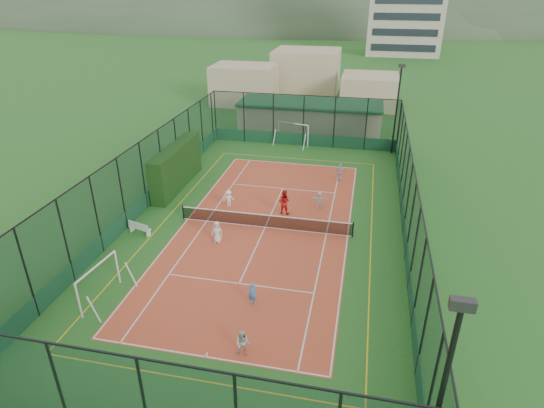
{
  "coord_description": "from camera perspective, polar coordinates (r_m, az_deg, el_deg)",
  "views": [
    {
      "loc": [
        5.97,
        -25.86,
        15.0
      ],
      "look_at": [
        0.23,
        1.18,
        1.2
      ],
      "focal_mm": 30.0,
      "sensor_mm": 36.0,
      "label": 1
    }
  ],
  "objects": [
    {
      "name": "ground",
      "position": [
        30.49,
        -0.88,
        -2.95
      ],
      "size": [
        300.0,
        300.0,
        0.0
      ],
      "primitive_type": "plane",
      "color": "#236322",
      "rests_on": "ground"
    },
    {
      "name": "perimeter_fence",
      "position": [
        29.34,
        -0.91,
        1.31
      ],
      "size": [
        18.12,
        34.12,
        5.0
      ],
      "primitive_type": null,
      "color": "#103221",
      "rests_on": "ground"
    },
    {
      "name": "coach",
      "position": [
        31.86,
        1.5,
        0.26
      ],
      "size": [
        0.94,
        0.77,
        1.79
      ],
      "primitive_type": "imported",
      "rotation": [
        0.0,
        0.0,
        3.03
      ],
      "color": "red",
      "rests_on": "court_slab"
    },
    {
      "name": "court_slab",
      "position": [
        30.48,
        -0.88,
        -2.94
      ],
      "size": [
        11.17,
        23.97,
        0.01
      ],
      "primitive_type": "cube",
      "color": "#B04627",
      "rests_on": "ground"
    },
    {
      "name": "futsal_goal_far",
      "position": [
        45.68,
        2.63,
        8.76
      ],
      "size": [
        3.5,
        1.81,
        2.17
      ],
      "primitive_type": null,
      "rotation": [
        0.0,
        0.0,
        -0.26
      ],
      "color": "white",
      "rests_on": "ground"
    },
    {
      "name": "clubhouse",
      "position": [
        50.07,
        4.79,
        10.88
      ],
      "size": [
        15.2,
        7.2,
        3.15
      ],
      "primitive_type": null,
      "color": "tan",
      "rests_on": "ground"
    },
    {
      "name": "tennis_balls",
      "position": [
        31.74,
        2.42,
        -1.61
      ],
      "size": [
        3.11,
        0.51,
        0.07
      ],
      "color": "#CCE033",
      "rests_on": "court_slab"
    },
    {
      "name": "child_near_left",
      "position": [
        28.69,
        -6.92,
        -3.5
      ],
      "size": [
        0.74,
        0.51,
        1.45
      ],
      "primitive_type": "imported",
      "rotation": [
        0.0,
        0.0,
        0.07
      ],
      "color": "silver",
      "rests_on": "court_slab"
    },
    {
      "name": "distant_hills",
      "position": [
        176.6,
        10.75,
        21.23
      ],
      "size": [
        200.0,
        60.0,
        24.0
      ],
      "primitive_type": null,
      "color": "#384C33",
      "rests_on": "ground"
    },
    {
      "name": "child_near_mid",
      "position": [
        23.48,
        -2.45,
        -11.19
      ],
      "size": [
        0.47,
        0.32,
        1.26
      ],
      "primitive_type": "imported",
      "rotation": [
        0.0,
        0.0,
        -0.03
      ],
      "color": "#4686C8",
      "rests_on": "court_slab"
    },
    {
      "name": "white_bench",
      "position": [
        30.78,
        -16.27,
        -2.83
      ],
      "size": [
        1.69,
        0.89,
        0.92
      ],
      "primitive_type": null,
      "rotation": [
        0.0,
        0.0,
        -0.28
      ],
      "color": "white",
      "rests_on": "ground"
    },
    {
      "name": "floodlight_ne",
      "position": [
        43.91,
        15.35,
        11.26
      ],
      "size": [
        0.6,
        0.26,
        8.25
      ],
      "primitive_type": null,
      "color": "black",
      "rests_on": "ground"
    },
    {
      "name": "child_far_right",
      "position": [
        37.56,
        8.56,
        3.94
      ],
      "size": [
        0.95,
        0.61,
        1.5
      ],
      "primitive_type": "imported",
      "rotation": [
        0.0,
        0.0,
        2.84
      ],
      "color": "silver",
      "rests_on": "court_slab"
    },
    {
      "name": "tennis_net",
      "position": [
        30.23,
        -0.88,
        -2.07
      ],
      "size": [
        11.67,
        0.12,
        1.06
      ],
      "primitive_type": null,
      "color": "black",
      "rests_on": "ground"
    },
    {
      "name": "child_near_right",
      "position": [
        20.82,
        -3.7,
        -17.04
      ],
      "size": [
        0.65,
        0.51,
        1.31
      ],
      "primitive_type": "imported",
      "rotation": [
        0.0,
        0.0,
        -0.02
      ],
      "color": "silver",
      "rests_on": "court_slab"
    },
    {
      "name": "hedge_left",
      "position": [
        36.62,
        -11.89,
        4.6
      ],
      "size": [
        1.15,
        7.65,
        3.35
      ],
      "primitive_type": "cube",
      "color": "black",
      "rests_on": "ground"
    },
    {
      "name": "child_far_left",
      "position": [
        33.12,
        -5.46,
        0.71
      ],
      "size": [
        0.94,
        0.75,
        1.27
      ],
      "primitive_type": "imported",
      "rotation": [
        0.0,
        0.0,
        3.55
      ],
      "color": "white",
      "rests_on": "court_slab"
    },
    {
      "name": "futsal_goal_near",
      "position": [
        25.15,
        -20.87,
        -9.26
      ],
      "size": [
        3.24,
        1.29,
        2.04
      ],
      "primitive_type": null,
      "rotation": [
        0.0,
        0.0,
        1.45
      ],
      "color": "white",
      "rests_on": "ground"
    },
    {
      "name": "child_far_back",
      "position": [
        32.96,
        5.95,
        0.53
      ],
      "size": [
        1.2,
        0.59,
        1.25
      ],
      "primitive_type": "imported",
      "rotation": [
        0.0,
        0.0,
        3.34
      ],
      "color": "white",
      "rests_on": "court_slab"
    }
  ]
}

